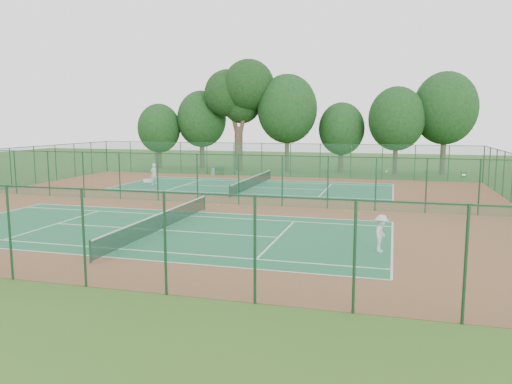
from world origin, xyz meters
TOP-DOWN VIEW (x-y plane):
  - ground at (0.00, 0.00)m, footprint 120.00×120.00m
  - red_pad at (0.00, 0.00)m, footprint 40.00×36.00m
  - court_near at (0.00, -9.00)m, footprint 23.77×10.97m
  - court_far at (0.00, 9.00)m, footprint 23.77×10.97m
  - fence_north at (0.00, 18.00)m, footprint 40.00×0.09m
  - fence_south at (0.00, -18.00)m, footprint 40.00×0.09m
  - fence_divider at (0.00, 0.00)m, footprint 40.00×0.09m
  - tennis_net_near at (0.00, -9.00)m, footprint 0.10×12.90m
  - tennis_net_far at (0.00, 9.00)m, footprint 0.10×12.90m
  - player_near at (11.38, -10.51)m, footprint 0.79×1.17m
  - player_far at (-9.20, 8.41)m, footprint 0.69×0.83m
  - trash_bin at (-6.73, 17.22)m, footprint 0.61×0.61m
  - bench at (-6.23, 17.41)m, footprint 1.44×0.77m
  - kit_bag at (-10.49, 9.74)m, footprint 0.89×0.54m
  - stray_ball_a at (1.11, -0.55)m, footprint 0.06×0.06m
  - stray_ball_b at (8.97, -0.50)m, footprint 0.07×0.07m
  - stray_ball_c at (0.30, -0.79)m, footprint 0.07×0.07m
  - big_tree at (-5.62, 23.37)m, footprint 8.31×6.08m
  - evergreen_row at (0.50, 24.25)m, footprint 39.00×5.00m

SIDE VIEW (x-z plane):
  - ground at x=0.00m, z-range 0.00..0.00m
  - evergreen_row at x=0.50m, z-range -6.00..6.00m
  - red_pad at x=0.00m, z-range 0.00..0.01m
  - court_near at x=0.00m, z-range 0.01..0.02m
  - court_far at x=0.00m, z-range 0.01..0.02m
  - stray_ball_a at x=1.11m, z-range 0.01..0.07m
  - stray_ball_b at x=8.97m, z-range 0.01..0.08m
  - stray_ball_c at x=0.30m, z-range 0.01..0.08m
  - kit_bag at x=-10.49m, z-range 0.01..0.32m
  - trash_bin at x=-6.73m, z-range 0.01..0.83m
  - bench at x=-6.23m, z-range 0.02..0.88m
  - tennis_net_near at x=0.00m, z-range 0.06..1.03m
  - tennis_net_far at x=0.00m, z-range 0.06..1.03m
  - player_near at x=11.38m, z-range 0.02..1.69m
  - player_far at x=-9.20m, z-range 0.02..1.95m
  - fence_north at x=0.00m, z-range 0.01..3.51m
  - fence_south at x=0.00m, z-range 0.01..3.51m
  - fence_divider at x=0.00m, z-range 0.01..3.51m
  - big_tree at x=-5.62m, z-range 2.66..15.42m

